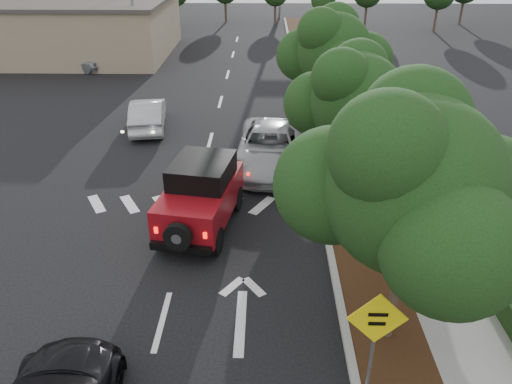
{
  "coord_description": "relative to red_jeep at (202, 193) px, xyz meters",
  "views": [
    {
      "loc": [
        2.58,
        -9.6,
        8.86
      ],
      "look_at": [
        2.33,
        3.0,
        2.15
      ],
      "focal_mm": 35.0,
      "sensor_mm": 36.0,
      "label": 1
    }
  ],
  "objects": [
    {
      "name": "parked_suv",
      "position": [
        -11.18,
        20.4,
        -0.4
      ],
      "size": [
        4.76,
        3.14,
        1.5
      ],
      "primitive_type": "imported",
      "rotation": [
        0.0,
        0.0,
        1.23
      ],
      "color": "#93959A",
      "rests_on": "ground"
    },
    {
      "name": "transmission_tower",
      "position": [
        5.46,
        43.26,
        -1.16
      ],
      "size": [
        7.0,
        4.0,
        28.0
      ],
      "primitive_type": null,
      "color": "slate",
      "rests_on": "ground"
    },
    {
      "name": "light_pole_b",
      "position": [
        -8.04,
        33.26,
        -1.16
      ],
      "size": [
        2.0,
        0.22,
        9.0
      ],
      "primitive_type": null,
      "color": "slate",
      "rests_on": "ground"
    },
    {
      "name": "silver_suv_ahead",
      "position": [
        2.24,
        4.7,
        -0.34
      ],
      "size": [
        3.15,
        6.05,
        1.63
      ],
      "primitive_type": "imported",
      "rotation": [
        0.0,
        0.0,
        -0.08
      ],
      "color": "#9FA2A6",
      "rests_on": "ground"
    },
    {
      "name": "street_tree_mid",
      "position": [
        5.06,
        1.76,
        -1.16
      ],
      "size": [
        3.2,
        3.2,
        5.32
      ],
      "primitive_type": null,
      "color": "black",
      "rests_on": "ground"
    },
    {
      "name": "sidewalk",
      "position": [
        6.96,
        7.26,
        -1.1
      ],
      "size": [
        2.0,
        70.0,
        0.12
      ],
      "primitive_type": "cube",
      "color": "gray",
      "rests_on": "ground"
    },
    {
      "name": "light_pole_a",
      "position": [
        -7.04,
        21.26,
        -1.16
      ],
      "size": [
        2.0,
        0.22,
        9.0
      ],
      "primitive_type": null,
      "color": "slate",
      "rests_on": "ground"
    },
    {
      "name": "curb",
      "position": [
        4.06,
        7.26,
        -1.08
      ],
      "size": [
        0.2,
        70.0,
        0.15
      ],
      "primitive_type": "cube",
      "color": "#9E9B93",
      "rests_on": "ground"
    },
    {
      "name": "red_jeep",
      "position": [
        0.0,
        0.0,
        0.0
      ],
      "size": [
        2.63,
        4.62,
        2.28
      ],
      "rotation": [
        0.0,
        0.0,
        -0.17
      ],
      "color": "black",
      "rests_on": "ground"
    },
    {
      "name": "hedge",
      "position": [
        8.36,
        7.26,
        -0.76
      ],
      "size": [
        0.8,
        70.0,
        0.8
      ],
      "primitive_type": "cube",
      "color": "black",
      "rests_on": "ground"
    },
    {
      "name": "street_tree_far",
      "position": [
        5.06,
        8.26,
        -1.16
      ],
      "size": [
        3.4,
        3.4,
        5.62
      ],
      "primitive_type": null,
      "color": "black",
      "rests_on": "ground"
    },
    {
      "name": "ground",
      "position": [
        -0.54,
        -4.74,
        -1.16
      ],
      "size": [
        120.0,
        120.0,
        0.0
      ],
      "primitive_type": "plane",
      "color": "black",
      "rests_on": "ground"
    },
    {
      "name": "commercial_building",
      "position": [
        -16.54,
        25.26,
        0.84
      ],
      "size": [
        22.0,
        12.0,
        4.0
      ],
      "primitive_type": "cube",
      "color": "gray",
      "rests_on": "ground"
    },
    {
      "name": "speed_hump_sign",
      "position": [
        4.26,
        -6.88,
        0.64
      ],
      "size": [
        1.22,
        0.1,
        2.6
      ],
      "rotation": [
        0.0,
        0.0,
        -0.0
      ],
      "color": "slate",
      "rests_on": "ground"
    },
    {
      "name": "silver_sedan_oncoming",
      "position": [
        -3.74,
        8.97,
        -0.43
      ],
      "size": [
        2.18,
        4.6,
        1.46
      ],
      "primitive_type": "imported",
      "rotation": [
        0.0,
        0.0,
        3.29
      ],
      "color": "#ABAFB3",
      "rests_on": "ground"
    },
    {
      "name": "terracotta_planter",
      "position": [
        6.11,
        -2.38,
        -0.37
      ],
      "size": [
        0.67,
        0.67,
        1.17
      ],
      "rotation": [
        0.0,
        0.0,
        0.08
      ],
      "color": "brown",
      "rests_on": "ground"
    },
    {
      "name": "street_tree_near",
      "position": [
        5.06,
        -5.24,
        -1.16
      ],
      "size": [
        3.8,
        3.8,
        5.92
      ],
      "primitive_type": null,
      "color": "black",
      "rests_on": "ground"
    },
    {
      "name": "planting_strip",
      "position": [
        5.06,
        7.26,
        -1.1
      ],
      "size": [
        1.8,
        70.0,
        0.12
      ],
      "primitive_type": "cube",
      "color": "black",
      "rests_on": "ground"
    }
  ]
}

